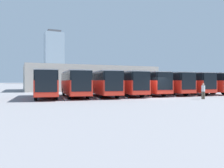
# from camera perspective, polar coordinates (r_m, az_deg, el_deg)

# --- Properties ---
(ground_plane) EXTENTS (600.00, 600.00, 0.00)m
(ground_plane) POSITION_cam_1_polar(r_m,az_deg,el_deg) (26.88, 11.81, -3.62)
(ground_plane) COLOR gray
(bus_0) EXTENTS (3.46, 11.35, 3.28)m
(bus_0) POSITION_cam_1_polar(r_m,az_deg,el_deg) (38.74, 22.55, 0.37)
(bus_0) COLOR red
(bus_0) RESTS_ON ground_plane
(curb_divider_0) EXTENTS (0.83, 6.09, 0.15)m
(curb_divider_0) POSITION_cam_1_polar(r_m,az_deg,el_deg) (36.38, 22.46, -2.41)
(curb_divider_0) COLOR #9E9E99
(curb_divider_0) RESTS_ON ground_plane
(bus_1) EXTENTS (3.46, 11.35, 3.28)m
(bus_1) POSITION_cam_1_polar(r_m,az_deg,el_deg) (36.44, 18.45, 0.37)
(bus_1) COLOR red
(bus_1) RESTS_ON ground_plane
(curb_divider_1) EXTENTS (0.83, 6.09, 0.15)m
(curb_divider_1) POSITION_cam_1_polar(r_m,az_deg,el_deg) (34.09, 18.06, -2.59)
(curb_divider_1) COLOR #9E9E99
(curb_divider_1) RESTS_ON ground_plane
(bus_2) EXTENTS (3.46, 11.35, 3.28)m
(bus_2) POSITION_cam_1_polar(r_m,az_deg,el_deg) (34.33, 13.86, 0.37)
(bus_2) COLOR red
(bus_2) RESTS_ON ground_plane
(curb_divider_2) EXTENTS (0.83, 6.09, 0.15)m
(curb_divider_2) POSITION_cam_1_polar(r_m,az_deg,el_deg) (32.01, 13.10, -2.79)
(curb_divider_2) COLOR #9E9E99
(curb_divider_2) RESTS_ON ground_plane
(bus_3) EXTENTS (3.46, 11.35, 3.28)m
(bus_3) POSITION_cam_1_polar(r_m,az_deg,el_deg) (32.53, 8.64, 0.37)
(bus_3) COLOR red
(bus_3) RESTS_ON ground_plane
(curb_divider_3) EXTENTS (0.83, 6.09, 0.15)m
(curb_divider_3) POSITION_cam_1_polar(r_m,az_deg,el_deg) (30.26, 7.44, -2.98)
(curb_divider_3) COLOR #9E9E99
(curb_divider_3) RESTS_ON ground_plane
(bus_4) EXTENTS (3.46, 11.35, 3.28)m
(bus_4) POSITION_cam_1_polar(r_m,az_deg,el_deg) (30.57, 3.27, 0.35)
(bus_4) COLOR red
(bus_4) RESTS_ON ground_plane
(curb_divider_4) EXTENTS (0.83, 6.09, 0.15)m
(curb_divider_4) POSITION_cam_1_polar(r_m,az_deg,el_deg) (28.38, 1.56, -3.22)
(curb_divider_4) COLOR #9E9E99
(curb_divider_4) RESTS_ON ground_plane
(bus_5) EXTENTS (3.46, 11.35, 3.28)m
(bus_5) POSITION_cam_1_polar(r_m,az_deg,el_deg) (29.01, -2.84, 0.33)
(bus_5) COLOR red
(bus_5) RESTS_ON ground_plane
(curb_divider_5) EXTENTS (0.83, 6.09, 0.15)m
(curb_divider_5) POSITION_cam_1_polar(r_m,az_deg,el_deg) (26.94, -5.14, -3.43)
(curb_divider_5) COLOR #9E9E99
(curb_divider_5) RESTS_ON ground_plane
(bus_6) EXTENTS (3.46, 11.35, 3.28)m
(bus_6) POSITION_cam_1_polar(r_m,az_deg,el_deg) (28.39, -9.83, 0.31)
(bus_6) COLOR red
(bus_6) RESTS_ON ground_plane
(curb_divider_6) EXTENTS (0.83, 6.09, 0.15)m
(curb_divider_6) POSITION_cam_1_polar(r_m,az_deg,el_deg) (26.48, -12.72, -3.52)
(curb_divider_6) COLOR #9E9E99
(curb_divider_6) RESTS_ON ground_plane
(bus_7) EXTENTS (3.46, 11.35, 3.28)m
(bus_7) POSITION_cam_1_polar(r_m,az_deg,el_deg) (27.92, -16.96, 0.29)
(bus_7) COLOR red
(bus_7) RESTS_ON ground_plane
(pedestrian) EXTENTS (0.47, 0.47, 1.78)m
(pedestrian) POSITION_cam_1_polar(r_m,az_deg,el_deg) (26.80, 22.72, -1.62)
(pedestrian) COLOR brown
(pedestrian) RESTS_ON ground_plane
(station_building) EXTENTS (28.86, 16.84, 5.42)m
(station_building) POSITION_cam_1_polar(r_m,az_deg,el_deg) (51.59, -5.80, 1.50)
(station_building) COLOR #A8A399
(station_building) RESTS_ON ground_plane
(office_tower) EXTENTS (17.01, 17.01, 49.77)m
(office_tower) POSITION_cam_1_polar(r_m,az_deg,el_deg) (214.89, -14.93, 6.64)
(office_tower) COLOR #93A8B7
(office_tower) RESTS_ON ground_plane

